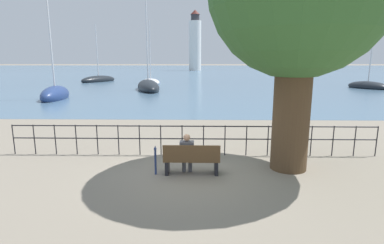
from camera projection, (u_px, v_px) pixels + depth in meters
name	position (u px, v px, depth m)	size (l,w,h in m)	color
ground_plane	(192.00, 173.00, 8.65)	(1000.00, 1000.00, 0.00)	gray
harbor_water	(198.00, 68.00, 163.77)	(600.00, 300.00, 0.01)	slate
park_bench	(192.00, 160.00, 8.51)	(1.61, 0.45, 0.90)	brown
seated_person_left	(187.00, 152.00, 8.54)	(0.40, 0.35, 1.18)	#4C4C51
promenade_railing	(193.00, 136.00, 10.25)	(12.53, 0.04, 1.05)	black
closed_umbrella	(155.00, 158.00, 8.50)	(0.09, 0.09, 0.85)	navy
sailboat_1	(368.00, 86.00, 36.74)	(4.38, 5.81, 8.42)	black
sailboat_2	(151.00, 82.00, 45.26)	(4.30, 8.74, 9.51)	silver
sailboat_3	(99.00, 80.00, 49.48)	(5.12, 7.65, 9.51)	black
sailboat_4	(148.00, 87.00, 34.57)	(4.50, 9.06, 11.91)	black
sailboat_5	(55.00, 95.00, 26.15)	(2.62, 5.63, 9.78)	navy
harbor_lighthouse	(195.00, 43.00, 115.28)	(4.61, 4.61, 22.71)	white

